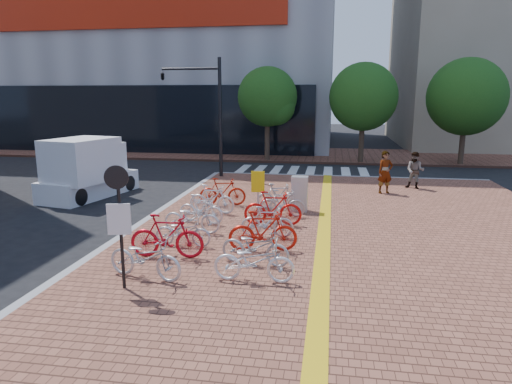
% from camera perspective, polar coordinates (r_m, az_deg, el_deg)
% --- Properties ---
extents(ground, '(120.00, 120.00, 0.00)m').
position_cam_1_polar(ground, '(12.87, -0.68, -7.39)').
color(ground, black).
rests_on(ground, ground).
extents(sidewalk, '(14.00, 34.00, 0.15)m').
position_cam_1_polar(sidewalk, '(8.16, 15.00, -19.33)').
color(sidewalk, brown).
rests_on(sidewalk, ground).
extents(tactile_strip, '(0.40, 34.00, 0.01)m').
position_cam_1_polar(tactile_strip, '(8.07, 7.56, -18.70)').
color(tactile_strip, gold).
rests_on(tactile_strip, sidewalk).
extents(kerb_north, '(14.00, 0.25, 0.15)m').
position_cam_1_polar(kerb_north, '(24.33, 11.30, 1.81)').
color(kerb_north, gray).
rests_on(kerb_north, ground).
extents(far_sidewalk, '(70.00, 8.00, 0.15)m').
position_cam_1_polar(far_sidewalk, '(33.29, 5.66, 4.66)').
color(far_sidewalk, brown).
rests_on(far_sidewalk, ground).
extents(crosswalk, '(7.50, 4.00, 0.01)m').
position_cam_1_polar(crosswalk, '(26.35, 5.72, 2.59)').
color(crosswalk, silver).
rests_on(crosswalk, ground).
extents(street_trees, '(16.20, 4.60, 6.35)m').
position_cam_1_polar(street_trees, '(29.55, 15.34, 11.21)').
color(street_trees, '#38281E').
rests_on(street_trees, far_sidewalk).
extents(bike_0, '(1.97, 1.02, 0.99)m').
position_cam_1_polar(bike_0, '(10.79, -13.70, -7.98)').
color(bike_0, silver).
rests_on(bike_0, sidewalk).
extents(bike_1, '(1.96, 0.68, 1.16)m').
position_cam_1_polar(bike_1, '(11.97, -11.09, -5.43)').
color(bike_1, '#B70D1B').
rests_on(bike_1, sidewalk).
extents(bike_2, '(1.61, 0.60, 0.84)m').
position_cam_1_polar(bike_2, '(12.85, -9.12, -4.89)').
color(bike_2, silver).
rests_on(bike_2, sidewalk).
extents(bike_3, '(1.83, 0.75, 0.94)m').
position_cam_1_polar(bike_3, '(14.06, -8.01, -3.18)').
color(bike_3, silver).
rests_on(bike_3, sidewalk).
extents(bike_4, '(1.64, 0.76, 0.95)m').
position_cam_1_polar(bike_4, '(15.02, -6.92, -2.14)').
color(bike_4, white).
rests_on(bike_4, sidewalk).
extents(bike_5, '(1.76, 0.72, 1.03)m').
position_cam_1_polar(bike_5, '(16.26, -5.55, -0.89)').
color(bike_5, white).
rests_on(bike_5, sidewalk).
extents(bike_6, '(1.83, 0.83, 1.06)m').
position_cam_1_polar(bike_6, '(17.38, -4.21, 0.03)').
color(bike_6, '#A51C0B').
rests_on(bike_6, sidewalk).
extents(bike_7, '(1.85, 0.68, 0.97)m').
position_cam_1_polar(bike_7, '(10.32, -0.26, -8.62)').
color(bike_7, white).
rests_on(bike_7, sidewalk).
extents(bike_8, '(1.85, 0.92, 0.93)m').
position_cam_1_polar(bike_8, '(11.33, -0.09, -6.82)').
color(bike_8, '#AAAAAE').
rests_on(bike_8, sidewalk).
extents(bike_9, '(1.91, 0.81, 1.11)m').
position_cam_1_polar(bike_9, '(12.26, 0.87, -4.90)').
color(bike_9, red).
rests_on(bike_9, sidewalk).
extents(bike_10, '(1.58, 0.53, 0.94)m').
position_cam_1_polar(bike_10, '(13.47, 1.40, -3.75)').
color(bike_10, '#BCBCC1').
rests_on(bike_10, sidewalk).
extents(bike_11, '(1.90, 0.67, 1.12)m').
position_cam_1_polar(bike_11, '(14.69, 2.12, -2.04)').
color(bike_11, red).
rests_on(bike_11, sidewalk).
extents(bike_12, '(1.62, 0.58, 0.95)m').
position_cam_1_polar(bike_12, '(15.75, 3.32, -1.42)').
color(bike_12, '#A5A5A9').
rests_on(bike_12, sidewalk).
extents(bike_13, '(1.63, 0.75, 0.94)m').
position_cam_1_polar(bike_13, '(16.90, 2.78, -0.50)').
color(bike_13, '#A8A8AC').
rests_on(bike_13, sidewalk).
extents(pedestrian_a, '(0.77, 0.64, 1.82)m').
position_cam_1_polar(pedestrian_a, '(20.24, 15.85, 2.38)').
color(pedestrian_a, gray).
rests_on(pedestrian_a, sidewalk).
extents(pedestrian_b, '(0.98, 0.89, 1.66)m').
position_cam_1_polar(pedestrian_b, '(21.67, 19.26, 2.56)').
color(pedestrian_b, '#454A58').
rests_on(pedestrian_b, sidewalk).
extents(utility_box, '(0.59, 0.43, 1.27)m').
position_cam_1_polar(utility_box, '(16.55, 5.46, -0.22)').
color(utility_box, '#B8B7BC').
rests_on(utility_box, sidewalk).
extents(yellow_sign, '(0.45, 0.12, 1.65)m').
position_cam_1_polar(yellow_sign, '(15.29, 0.26, 0.76)').
color(yellow_sign, '#B7B7BC').
rests_on(yellow_sign, sidewalk).
extents(notice_sign, '(0.50, 0.17, 2.71)m').
position_cam_1_polar(notice_sign, '(10.00, -16.76, -2.45)').
color(notice_sign, black).
rests_on(notice_sign, sidewalk).
extents(traffic_light_pole, '(3.22, 1.24, 5.99)m').
position_cam_1_polar(traffic_light_pole, '(23.93, -7.82, 11.89)').
color(traffic_light_pole, black).
rests_on(traffic_light_pole, sidewalk).
extents(box_truck, '(2.77, 4.71, 2.56)m').
position_cam_1_polar(box_truck, '(20.78, -20.35, 2.74)').
color(box_truck, white).
rests_on(box_truck, ground).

